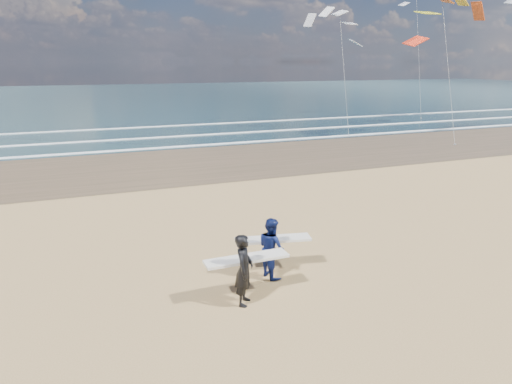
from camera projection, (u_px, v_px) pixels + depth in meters
name	position (u px, v px, depth m)	size (l,w,h in m)	color
wet_sand_strip	(414.00, 143.00, 34.34)	(220.00, 12.00, 0.01)	#4D4029
ocean	(214.00, 96.00, 82.71)	(220.00, 100.00, 0.02)	#172D34
foam_breakers	(343.00, 126.00, 43.37)	(220.00, 11.70, 0.05)	white
surfer_near	(244.00, 268.00, 11.39)	(2.20, 1.02, 1.86)	black
surfer_far	(272.00, 247.00, 12.88)	(2.26, 1.29, 1.75)	#0D194E
kite_0	(446.00, 43.00, 34.36)	(7.49, 4.92, 12.01)	slate
kite_1	(343.00, 60.00, 38.34)	(5.78, 4.74, 11.05)	slate
kite_5	(418.00, 44.00, 49.33)	(4.81, 4.63, 14.91)	slate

